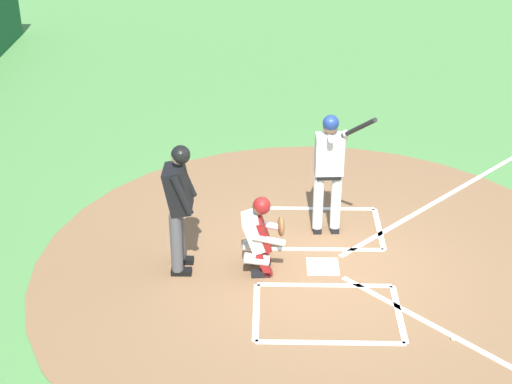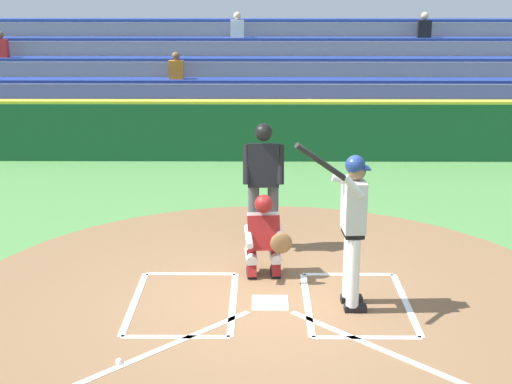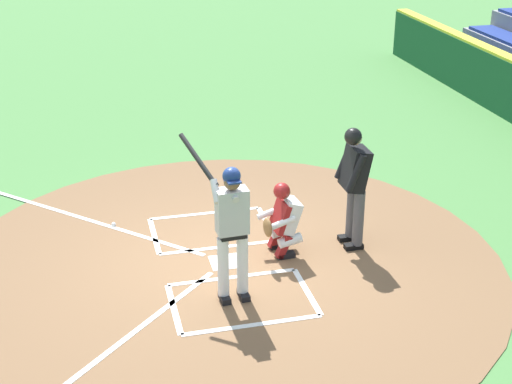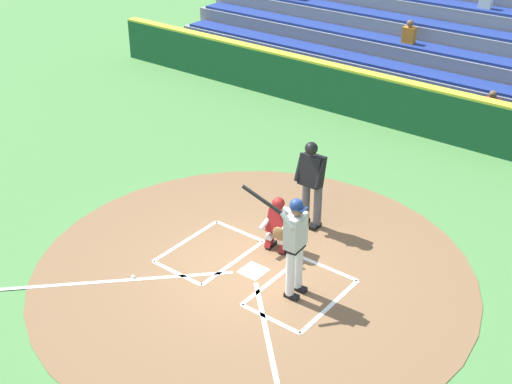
{
  "view_description": "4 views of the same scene",
  "coord_description": "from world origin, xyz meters",
  "px_view_note": "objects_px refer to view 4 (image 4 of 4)",
  "views": [
    {
      "loc": [
        9.07,
        -0.74,
        5.98
      ],
      "look_at": [
        -0.2,
        -0.93,
        1.06
      ],
      "focal_mm": 54.83,
      "sensor_mm": 36.0,
      "label": 1
    },
    {
      "loc": [
        0.11,
        8.13,
        3.75
      ],
      "look_at": [
        0.18,
        -0.66,
        1.22
      ],
      "focal_mm": 51.24,
      "sensor_mm": 36.0,
      "label": 2
    },
    {
      "loc": [
        -9.33,
        1.85,
        5.38
      ],
      "look_at": [
        0.33,
        -0.53,
        0.92
      ],
      "focal_mm": 52.98,
      "sensor_mm": 36.0,
      "label": 3
    },
    {
      "loc": [
        -6.37,
        8.13,
        7.3
      ],
      "look_at": [
        0.5,
        -0.73,
        1.16
      ],
      "focal_mm": 48.72,
      "sensor_mm": 36.0,
      "label": 4
    }
  ],
  "objects_px": {
    "batter": "(294,240)",
    "plate_umpire": "(312,178)",
    "catcher": "(279,223)",
    "baseball": "(133,277)"
  },
  "relations": [
    {
      "from": "catcher",
      "to": "plate_umpire",
      "type": "xyz_separation_m",
      "value": [
        0.01,
        -1.07,
        0.49
      ]
    },
    {
      "from": "catcher",
      "to": "baseball",
      "type": "distance_m",
      "value": 2.84
    },
    {
      "from": "catcher",
      "to": "baseball",
      "type": "bearing_deg",
      "value": 57.58
    },
    {
      "from": "plate_umpire",
      "to": "baseball",
      "type": "distance_m",
      "value": 3.87
    },
    {
      "from": "batter",
      "to": "plate_umpire",
      "type": "relative_size",
      "value": 1.14
    },
    {
      "from": "batter",
      "to": "catcher",
      "type": "bearing_deg",
      "value": -43.76
    },
    {
      "from": "catcher",
      "to": "plate_umpire",
      "type": "distance_m",
      "value": 1.18
    },
    {
      "from": "batter",
      "to": "plate_umpire",
      "type": "height_order",
      "value": "batter"
    },
    {
      "from": "batter",
      "to": "baseball",
      "type": "relative_size",
      "value": 28.76
    },
    {
      "from": "catcher",
      "to": "plate_umpire",
      "type": "bearing_deg",
      "value": -89.34
    }
  ]
}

